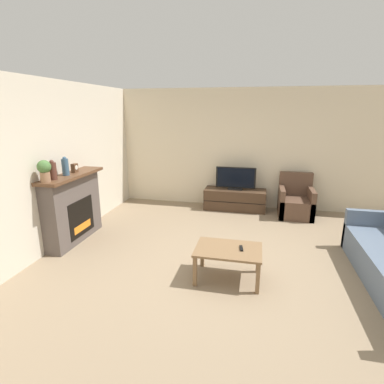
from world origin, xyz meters
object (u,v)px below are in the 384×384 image
tv_stand (235,199)px  fireplace (73,207)px  mantel_vase_left (53,170)px  armchair (295,203)px  coffee_table (228,253)px  potted_plant (44,170)px  mantel_clock (75,168)px  mantel_vase_centre_left (65,167)px  tv (236,179)px  remote (241,248)px

tv_stand → fireplace: bearing=-138.4°
mantel_vase_left → tv_stand: bearing=46.6°
armchair → coffee_table: armchair is taller
potted_plant → coffee_table: (2.73, -0.09, -0.99)m
potted_plant → coffee_table: bearing=-1.9°
mantel_clock → coffee_table: size_ratio=0.17×
mantel_vase_centre_left → tv: size_ratio=0.35×
tv → coffee_table: tv is taller
potted_plant → armchair: bearing=35.3°
fireplace → potted_plant: potted_plant is taller
tv_stand → remote: tv_stand is taller
fireplace → mantel_clock: mantel_clock is taller
mantel_clock → tv: (2.58, 2.17, -0.56)m
mantel_clock → tv: bearing=40.0°
fireplace → mantel_vase_centre_left: 0.74m
potted_plant → remote: potted_plant is taller
tv → coffee_table: size_ratio=1.02×
tv → remote: (0.32, -2.96, -0.25)m
mantel_vase_left → tv: size_ratio=0.34×
mantel_vase_left → mantel_clock: (0.00, 0.56, -0.07)m
mantel_vase_left → coffee_table: size_ratio=0.35×
mantel_vase_centre_left → coffee_table: size_ratio=0.35×
remote → coffee_table: bearing=179.4°
potted_plant → mantel_vase_left: bearing=90.0°
mantel_clock → fireplace: bearing=-97.2°
potted_plant → fireplace: bearing=91.6°
armchair → tv: bearing=173.6°
potted_plant → tv: 3.94m
armchair → mantel_clock: bearing=-152.6°
potted_plant → tv_stand: potted_plant is taller
fireplace → mantel_vase_left: (0.02, -0.42, 0.73)m
fireplace → mantel_clock: size_ratio=9.33×
mantel_clock → coffee_table: (2.73, -0.82, -0.88)m
mantel_clock → potted_plant: (-0.00, -0.73, 0.11)m
armchair → tv_stand: bearing=173.5°
mantel_clock → potted_plant: potted_plant is taller
tv_stand → armchair: size_ratio=1.52×
coffee_table → remote: bearing=8.2°
fireplace → armchair: fireplace is taller
potted_plant → mantel_vase_centre_left: bearing=90.0°
mantel_vase_centre_left → armchair: 4.62m
mantel_vase_left → coffee_table: bearing=-5.5°
fireplace → remote: (2.92, -0.66, -0.15)m
armchair → remote: size_ratio=5.86×
armchair → mantel_vase_centre_left: bearing=-149.8°
mantel_vase_centre_left → remote: size_ratio=2.00×
tv_stand → armchair: bearing=-6.5°
mantel_vase_left → mantel_vase_centre_left: mantel_vase_centre_left is taller
mantel_vase_centre_left → remote: 3.08m
tv_stand → coffee_table: size_ratio=1.57×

